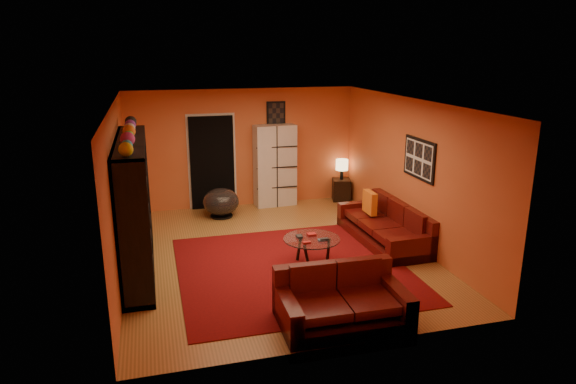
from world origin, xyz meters
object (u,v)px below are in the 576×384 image
object	(u,v)px
entertainment_unit	(135,206)
bowl_chair	(221,202)
sofa	(388,226)
tv	(138,207)
table_lamp	(342,165)
coffee_table	(312,241)
side_table	(341,190)
loveseat	(340,300)
storage_cabinet	(275,166)

from	to	relation	value
entertainment_unit	bowl_chair	distance (m)	2.88
entertainment_unit	sofa	bearing A→B (deg)	0.60
tv	bowl_chair	bearing A→B (deg)	-36.49
entertainment_unit	tv	xyz separation A→B (m)	(0.05, 0.09, -0.05)
entertainment_unit	sofa	size ratio (longest dim) A/B	1.32
bowl_chair	table_lamp	distance (m)	2.96
coffee_table	side_table	world-z (taller)	side_table
loveseat	coffee_table	bearing A→B (deg)	-4.57
coffee_table	table_lamp	distance (m)	3.86
coffee_table	bowl_chair	xyz separation A→B (m)	(-1.07, 2.89, -0.09)
tv	side_table	xyz separation A→B (m)	(4.47, 2.66, -0.75)
bowl_chair	table_lamp	xyz separation A→B (m)	(2.88, 0.50, 0.51)
side_table	bowl_chair	bearing A→B (deg)	-170.18
sofa	table_lamp	xyz separation A→B (m)	(0.11, 2.70, 0.55)
entertainment_unit	loveseat	bearing A→B (deg)	-43.47
tv	table_lamp	bearing A→B (deg)	-59.30
storage_cabinet	table_lamp	world-z (taller)	storage_cabinet
loveseat	side_table	distance (m)	5.53
entertainment_unit	storage_cabinet	xyz separation A→B (m)	(2.95, 2.80, -0.14)
tv	loveseat	xyz separation A→B (m)	(2.49, -2.51, -0.72)
loveseat	coffee_table	size ratio (longest dim) A/B	1.80
tv	sofa	bearing A→B (deg)	-90.62
entertainment_unit	sofa	distance (m)	4.48
coffee_table	storage_cabinet	distance (m)	3.48
loveseat	table_lamp	world-z (taller)	table_lamp
coffee_table	tv	bearing A→B (deg)	164.68
coffee_table	side_table	bearing A→B (deg)	61.94
bowl_chair	side_table	xyz separation A→B (m)	(2.88, 0.50, -0.08)
tv	entertainment_unit	bearing A→B (deg)	151.86
sofa	table_lamp	distance (m)	2.76
entertainment_unit	coffee_table	xyz separation A→B (m)	(2.72, -0.64, -0.63)
coffee_table	bowl_chair	bearing A→B (deg)	110.37
sofa	bowl_chair	size ratio (longest dim) A/B	3.03
storage_cabinet	table_lamp	xyz separation A→B (m)	(1.58, -0.05, -0.08)
sofa	loveseat	size ratio (longest dim) A/B	1.38
tv	bowl_chair	distance (m)	2.77
coffee_table	storage_cabinet	bearing A→B (deg)	86.17
coffee_table	bowl_chair	size ratio (longest dim) A/B	1.22
sofa	loveseat	distance (m)	3.09
side_table	tv	bearing A→B (deg)	-149.30
tv	side_table	distance (m)	5.26
storage_cabinet	bowl_chair	size ratio (longest dim) A/B	2.42
tv	coffee_table	size ratio (longest dim) A/B	1.06
side_table	loveseat	bearing A→B (deg)	-110.99
loveseat	bowl_chair	xyz separation A→B (m)	(-0.90, 4.66, 0.04)
loveseat	coffee_table	xyz separation A→B (m)	(0.17, 1.77, 0.14)
tv	table_lamp	xyz separation A→B (m)	(4.47, 2.66, -0.17)
entertainment_unit	storage_cabinet	bearing A→B (deg)	43.51
storage_cabinet	table_lamp	distance (m)	1.58
bowl_chair	loveseat	bearing A→B (deg)	-79.10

